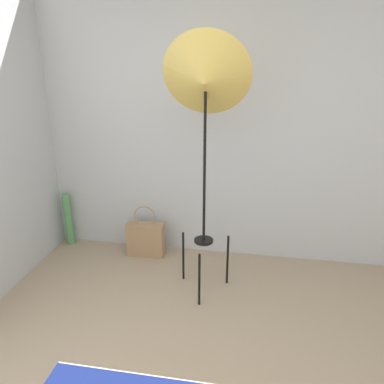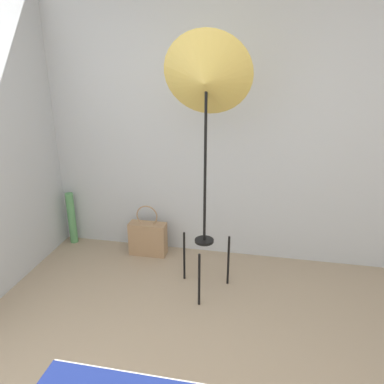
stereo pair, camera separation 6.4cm
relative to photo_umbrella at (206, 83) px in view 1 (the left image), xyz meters
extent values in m
cube|color=#B7BCC1|center=(0.07, 0.68, -0.41)|extent=(8.00, 0.05, 2.60)
cylinder|color=black|center=(0.00, -0.22, -1.48)|extent=(0.02, 0.02, 0.46)
cylinder|color=black|center=(-0.19, 0.11, -1.48)|extent=(0.02, 0.02, 0.46)
cylinder|color=black|center=(0.19, 0.11, -1.48)|extent=(0.02, 0.02, 0.46)
cylinder|color=black|center=(0.00, 0.00, -1.25)|extent=(0.16, 0.16, 0.02)
cylinder|color=black|center=(0.00, 0.00, -0.61)|extent=(0.02, 0.02, 1.28)
cone|color=#D1B251|center=(0.00, 0.00, 0.03)|extent=(0.65, 0.40, 0.66)
cube|color=#9E7A56|center=(-0.65, 0.48, -1.54)|extent=(0.37, 0.14, 0.34)
torus|color=#9E7A56|center=(-0.65, 0.48, -1.29)|extent=(0.21, 0.01, 0.21)
cylinder|color=#56995B|center=(-1.51, 0.57, -1.43)|extent=(0.08, 0.08, 0.55)
camera|label=1|loc=(0.37, -2.72, 0.20)|focal=35.00mm
camera|label=2|loc=(0.44, -2.71, 0.20)|focal=35.00mm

